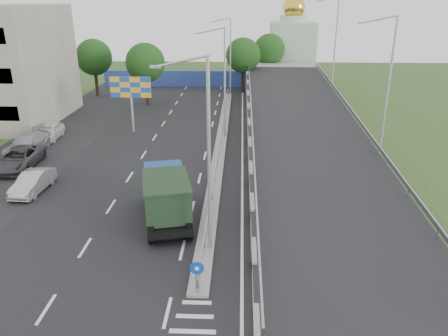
{
  "coord_description": "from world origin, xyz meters",
  "views": [
    {
      "loc": [
        1.84,
        -14.07,
        12.64
      ],
      "look_at": [
        0.77,
        12.6,
        2.2
      ],
      "focal_mm": 35.0,
      "sensor_mm": 36.0,
      "label": 1
    }
  ],
  "objects_px": {
    "sign_bollard": "(197,277)",
    "parked_car_c": "(19,159)",
    "church": "(292,46)",
    "parked_car_e": "(50,132)",
    "lamp_post_mid": "(223,78)",
    "dump_truck": "(166,195)",
    "lamp_post_far": "(229,52)",
    "parked_car_d": "(28,143)",
    "lamp_post_near": "(205,148)",
    "parked_car_b": "(33,182)",
    "billboard": "(131,90)"
  },
  "relations": [
    {
      "from": "lamp_post_near",
      "to": "parked_car_d",
      "type": "xyz_separation_m",
      "value": [
        -16.88,
        15.49,
        -5.02
      ]
    },
    {
      "from": "lamp_post_far",
      "to": "parked_car_b",
      "type": "bearing_deg",
      "value": -111.05
    },
    {
      "from": "sign_bollard",
      "to": "lamp_post_near",
      "type": "relative_size",
      "value": 0.17
    },
    {
      "from": "lamp_post_near",
      "to": "parked_car_e",
      "type": "distance_m",
      "value": 25.82
    },
    {
      "from": "parked_car_b",
      "to": "parked_car_e",
      "type": "xyz_separation_m",
      "value": [
        -3.84,
        12.06,
        0.03
      ]
    },
    {
      "from": "parked_car_b",
      "to": "sign_bollard",
      "type": "bearing_deg",
      "value": -37.8
    },
    {
      "from": "billboard",
      "to": "parked_car_b",
      "type": "distance_m",
      "value": 15.64
    },
    {
      "from": "dump_truck",
      "to": "billboard",
      "type": "bearing_deg",
      "value": 96.1
    },
    {
      "from": "billboard",
      "to": "dump_truck",
      "type": "relative_size",
      "value": 0.78
    },
    {
      "from": "parked_car_e",
      "to": "lamp_post_near",
      "type": "bearing_deg",
      "value": -53.43
    },
    {
      "from": "parked_car_d",
      "to": "parked_car_e",
      "type": "xyz_separation_m",
      "value": [
        0.4,
        3.73,
        -0.05
      ]
    },
    {
      "from": "parked_car_c",
      "to": "parked_car_b",
      "type": "bearing_deg",
      "value": -57.73
    },
    {
      "from": "lamp_post_far",
      "to": "parked_car_e",
      "type": "relative_size",
      "value": 2.33
    },
    {
      "from": "lamp_post_far",
      "to": "billboard",
      "type": "xyz_separation_m",
      "value": [
        -9.11,
        -18.0,
        -1.62
      ]
    },
    {
      "from": "sign_bollard",
      "to": "parked_car_c",
      "type": "xyz_separation_m",
      "value": [
        -15.7,
        15.46,
        -0.25
      ]
    },
    {
      "from": "sign_bollard",
      "to": "parked_car_e",
      "type": "bearing_deg",
      "value": 125.38
    },
    {
      "from": "billboard",
      "to": "parked_car_e",
      "type": "height_order",
      "value": "billboard"
    },
    {
      "from": "church",
      "to": "parked_car_e",
      "type": "relative_size",
      "value": 3.18
    },
    {
      "from": "sign_bollard",
      "to": "lamp_post_far",
      "type": "height_order",
      "value": "lamp_post_far"
    },
    {
      "from": "dump_truck",
      "to": "parked_car_b",
      "type": "distance_m",
      "value": 10.63
    },
    {
      "from": "lamp_post_near",
      "to": "lamp_post_mid",
      "type": "distance_m",
      "value": 20.0
    },
    {
      "from": "lamp_post_mid",
      "to": "lamp_post_far",
      "type": "height_order",
      "value": "same"
    },
    {
      "from": "lamp_post_near",
      "to": "parked_car_e",
      "type": "height_order",
      "value": "lamp_post_near"
    },
    {
      "from": "parked_car_c",
      "to": "parked_car_d",
      "type": "distance_m",
      "value": 4.0
    },
    {
      "from": "parked_car_e",
      "to": "lamp_post_mid",
      "type": "bearing_deg",
      "value": -1.34
    },
    {
      "from": "lamp_post_mid",
      "to": "lamp_post_near",
      "type": "bearing_deg",
      "value": -90.0
    },
    {
      "from": "parked_car_d",
      "to": "lamp_post_far",
      "type": "bearing_deg",
      "value": 61.12
    },
    {
      "from": "lamp_post_far",
      "to": "lamp_post_near",
      "type": "bearing_deg",
      "value": -90.0
    },
    {
      "from": "lamp_post_mid",
      "to": "dump_truck",
      "type": "distance_m",
      "value": 17.21
    },
    {
      "from": "church",
      "to": "lamp_post_far",
      "type": "bearing_deg",
      "value": -125.24
    },
    {
      "from": "lamp_post_near",
      "to": "parked_car_b",
      "type": "bearing_deg",
      "value": 150.44
    },
    {
      "from": "lamp_post_far",
      "to": "parked_car_d",
      "type": "bearing_deg",
      "value": -124.55
    },
    {
      "from": "billboard",
      "to": "parked_car_d",
      "type": "xyz_separation_m",
      "value": [
        -7.77,
        -6.51,
        -3.4
      ]
    },
    {
      "from": "lamp_post_mid",
      "to": "dump_truck",
      "type": "height_order",
      "value": "lamp_post_mid"
    },
    {
      "from": "parked_car_d",
      "to": "church",
      "type": "bearing_deg",
      "value": 60.87
    },
    {
      "from": "dump_truck",
      "to": "parked_car_e",
      "type": "relative_size",
      "value": 1.63
    },
    {
      "from": "lamp_post_mid",
      "to": "sign_bollard",
      "type": "bearing_deg",
      "value": -90.26
    },
    {
      "from": "billboard",
      "to": "lamp_post_mid",
      "type": "bearing_deg",
      "value": -12.38
    },
    {
      "from": "lamp_post_far",
      "to": "billboard",
      "type": "bearing_deg",
      "value": -116.84
    },
    {
      "from": "lamp_post_far",
      "to": "parked_car_c",
      "type": "height_order",
      "value": "lamp_post_far"
    },
    {
      "from": "lamp_post_near",
      "to": "dump_truck",
      "type": "bearing_deg",
      "value": 127.39
    },
    {
      "from": "church",
      "to": "dump_truck",
      "type": "xyz_separation_m",
      "value": [
        -12.59,
        -50.47,
        -3.67
      ]
    },
    {
      "from": "lamp_post_near",
      "to": "lamp_post_mid",
      "type": "bearing_deg",
      "value": 90.0
    },
    {
      "from": "dump_truck",
      "to": "parked_car_e",
      "type": "bearing_deg",
      "value": 118.24
    },
    {
      "from": "lamp_post_near",
      "to": "parked_car_b",
      "type": "xyz_separation_m",
      "value": [
        -12.64,
        7.17,
        -5.1
      ]
    },
    {
      "from": "sign_bollard",
      "to": "lamp_post_mid",
      "type": "bearing_deg",
      "value": 89.74
    },
    {
      "from": "billboard",
      "to": "parked_car_b",
      "type": "relative_size",
      "value": 1.28
    },
    {
      "from": "lamp_post_far",
      "to": "church",
      "type": "relative_size",
      "value": 0.73
    },
    {
      "from": "lamp_post_near",
      "to": "lamp_post_far",
      "type": "distance_m",
      "value": 40.0
    },
    {
      "from": "lamp_post_near",
      "to": "parked_car_e",
      "type": "xyz_separation_m",
      "value": [
        -16.48,
        19.22,
        -5.07
      ]
    }
  ]
}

